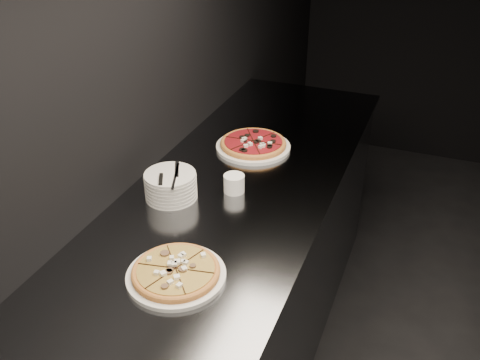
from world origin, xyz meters
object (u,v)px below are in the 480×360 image
at_px(plate_stack, 171,185).
at_px(pizza_tomato, 253,144).
at_px(cutlery, 170,175).
at_px(pizza_mushroom, 176,272).
at_px(counter, 230,287).
at_px(ramekin, 234,183).

bearing_deg(plate_stack, pizza_tomato, 73.41).
distance_m(pizza_tomato, cutlery, 0.52).
xyz_separation_m(pizza_tomato, plate_stack, (-0.14, -0.48, 0.03)).
bearing_deg(plate_stack, pizza_mushroom, -60.28).
xyz_separation_m(pizza_mushroom, cutlery, (-0.22, 0.38, 0.08)).
xyz_separation_m(pizza_mushroom, pizza_tomato, (-0.08, 0.88, 0.00)).
height_order(counter, plate_stack, plate_stack).
bearing_deg(cutlery, plate_stack, 90.92).
bearing_deg(pizza_tomato, counter, -83.27).
xyz_separation_m(counter, ramekin, (0.01, 0.02, 0.50)).
bearing_deg(plate_stack, ramekin, 31.27).
bearing_deg(counter, ramekin, 64.10).
relative_size(counter, pizza_mushroom, 7.91).
relative_size(counter, pizza_tomato, 7.56).
relative_size(counter, ramekin, 31.15).
distance_m(pizza_tomato, plate_stack, 0.50).
bearing_deg(counter, cutlery, -148.27).
height_order(pizza_mushroom, pizza_tomato, pizza_tomato).
bearing_deg(counter, pizza_tomato, 96.73).
bearing_deg(ramekin, plate_stack, -148.73).
distance_m(pizza_mushroom, cutlery, 0.45).
bearing_deg(counter, plate_stack, -152.65).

